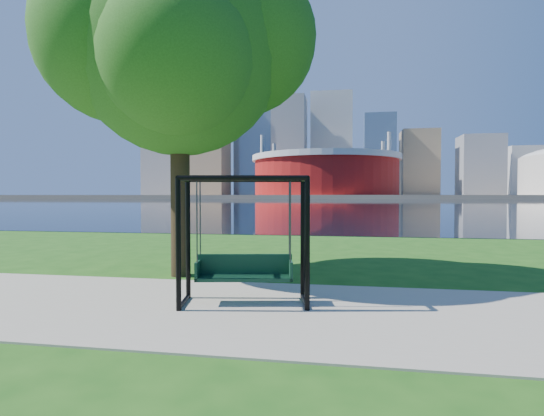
# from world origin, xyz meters

# --- Properties ---
(ground) EXTENTS (900.00, 900.00, 0.00)m
(ground) POSITION_xyz_m (0.00, 0.00, 0.00)
(ground) COLOR #1E5114
(ground) RESTS_ON ground
(path) EXTENTS (120.00, 4.00, 0.03)m
(path) POSITION_xyz_m (0.00, -0.50, 0.01)
(path) COLOR #9E937F
(path) RESTS_ON ground
(river) EXTENTS (900.00, 180.00, 0.02)m
(river) POSITION_xyz_m (0.00, 102.00, 0.01)
(river) COLOR black
(river) RESTS_ON ground
(far_bank) EXTENTS (900.00, 228.00, 2.00)m
(far_bank) POSITION_xyz_m (0.00, 306.00, 1.00)
(far_bank) COLOR #937F60
(far_bank) RESTS_ON ground
(stadium) EXTENTS (83.00, 83.00, 32.00)m
(stadium) POSITION_xyz_m (-10.00, 235.00, 14.23)
(stadium) COLOR maroon
(stadium) RESTS_ON far_bank
(skyline) EXTENTS (392.00, 66.00, 96.50)m
(skyline) POSITION_xyz_m (-4.27, 319.39, 35.89)
(skyline) COLOR gray
(skyline) RESTS_ON far_bank
(swing) EXTENTS (2.23, 1.28, 2.15)m
(swing) POSITION_xyz_m (-0.16, -0.19, 1.04)
(swing) COLOR black
(swing) RESTS_ON ground
(park_tree) EXTENTS (6.06, 5.47, 7.52)m
(park_tree) POSITION_xyz_m (-2.25, 2.13, 5.22)
(park_tree) COLOR black
(park_tree) RESTS_ON ground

